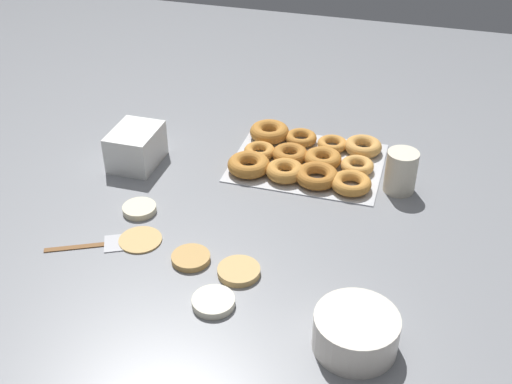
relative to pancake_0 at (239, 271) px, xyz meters
The scene contains 11 objects.
ground_plane 0.18m from the pancake_0, 52.17° to the right, with size 3.00×3.00×0.00m, color gray.
pancake_0 is the anchor object (origin of this frame).
pancake_1 0.11m from the pancake_0, ahead, with size 0.08×0.08×0.01m, color tan.
pancake_2 0.33m from the pancake_0, 26.22° to the right, with size 0.08×0.08×0.02m, color beige.
pancake_3 0.25m from the pancake_0, 10.02° to the right, with size 0.10×0.10×0.01m, color tan.
pancake_4 0.10m from the pancake_0, 78.84° to the left, with size 0.09×0.09×0.02m, color silver.
donut_tray 0.47m from the pancake_0, 94.23° to the right, with size 0.39×0.31×0.04m.
batter_bowl 0.30m from the pancake_0, 153.73° to the left, with size 0.16×0.16×0.07m.
container_stack 0.53m from the pancake_0, 41.37° to the right, with size 0.12×0.15×0.10m.
paper_cup 0.51m from the pancake_0, 124.93° to the right, with size 0.08×0.08×0.11m.
spatula 0.29m from the pancake_0, ahead, with size 0.23×0.14×0.01m.
Camera 1 is at (-0.44, 1.11, 0.90)m, focal length 45.00 mm.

